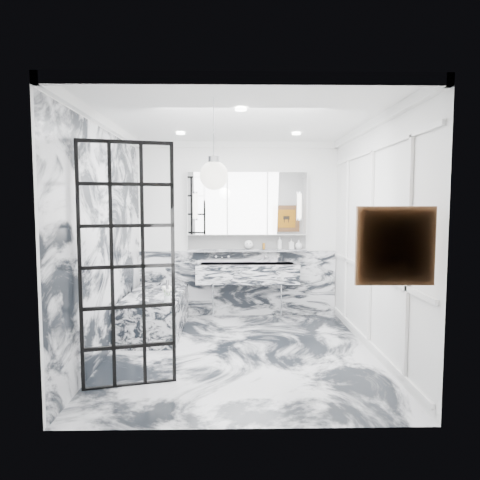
{
  "coord_description": "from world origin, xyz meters",
  "views": [
    {
      "loc": [
        -0.09,
        -5.1,
        1.8
      ],
      "look_at": [
        0.01,
        0.5,
        1.34
      ],
      "focal_mm": 32.0,
      "sensor_mm": 36.0,
      "label": 1
    }
  ],
  "objects_px": {
    "trough_sink": "(247,273)",
    "bathtub": "(156,312)",
    "crittall_door": "(128,267)",
    "mirror_cabinet": "(247,204)"
  },
  "relations": [
    {
      "from": "mirror_cabinet",
      "to": "bathtub",
      "type": "distance_m",
      "value": 2.2
    },
    {
      "from": "trough_sink",
      "to": "mirror_cabinet",
      "type": "height_order",
      "value": "mirror_cabinet"
    },
    {
      "from": "trough_sink",
      "to": "mirror_cabinet",
      "type": "bearing_deg",
      "value": 90.0
    },
    {
      "from": "trough_sink",
      "to": "bathtub",
      "type": "xyz_separation_m",
      "value": [
        -1.33,
        -0.66,
        -0.45
      ]
    },
    {
      "from": "mirror_cabinet",
      "to": "bathtub",
      "type": "xyz_separation_m",
      "value": [
        -1.32,
        -0.83,
        -1.54
      ]
    },
    {
      "from": "crittall_door",
      "to": "bathtub",
      "type": "relative_size",
      "value": 1.45
    },
    {
      "from": "bathtub",
      "to": "mirror_cabinet",
      "type": "bearing_deg",
      "value": 32.06
    },
    {
      "from": "crittall_door",
      "to": "bathtub",
      "type": "bearing_deg",
      "value": 78.44
    },
    {
      "from": "trough_sink",
      "to": "bathtub",
      "type": "relative_size",
      "value": 0.97
    },
    {
      "from": "bathtub",
      "to": "crittall_door",
      "type": "bearing_deg",
      "value": -88.05
    }
  ]
}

